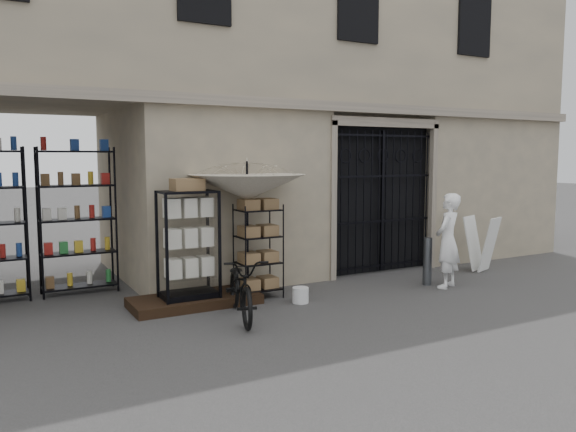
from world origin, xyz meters
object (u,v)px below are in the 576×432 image
wire_rack (258,252)px  shopkeeper (446,287)px  white_bucket (300,295)px  easel_sign (481,244)px  market_umbrella (247,180)px  bicycle (241,318)px  display_cabinet (188,250)px  steel_bollard (427,261)px

wire_rack → shopkeeper: wire_rack is taller
white_bucket → shopkeeper: 2.86m
wire_rack → easel_sign: wire_rack is taller
market_umbrella → bicycle: market_umbrella is taller
white_bucket → bicycle: size_ratio=0.15×
bicycle → shopkeeper: size_ratio=1.04×
market_umbrella → white_bucket: market_umbrella is taller
display_cabinet → easel_sign: size_ratio=1.64×
market_umbrella → easel_sign: size_ratio=2.47×
white_bucket → bicycle: bicycle is taller
bicycle → steel_bollard: (3.85, 0.30, 0.44)m
wire_rack → easel_sign: 4.93m
display_cabinet → shopkeeper: bearing=10.8°
display_cabinet → steel_bollard: display_cabinet is taller
white_bucket → shopkeeper: (2.84, -0.34, -0.13)m
market_umbrella → steel_bollard: market_umbrella is taller
white_bucket → shopkeeper: size_ratio=0.15×
display_cabinet → market_umbrella: bearing=27.1°
wire_rack → bicycle: wire_rack is taller
wire_rack → market_umbrella: bearing=-173.8°
white_bucket → display_cabinet: bearing=159.0°
bicycle → steel_bollard: size_ratio=2.02×
shopkeeper → easel_sign: size_ratio=1.54×
shopkeeper → wire_rack: bearing=-42.8°
wire_rack → bicycle: (-0.75, -0.98, -0.76)m
wire_rack → white_bucket: 1.01m
steel_bollard → shopkeeper: (0.17, -0.32, -0.44)m
white_bucket → shopkeeper: white_bucket is taller
wire_rack → white_bucket: size_ratio=5.99×
wire_rack → easel_sign: bearing=19.4°
wire_rack → steel_bollard: 3.19m
white_bucket → steel_bollard: (2.66, -0.03, 0.31)m
bicycle → shopkeeper: bearing=14.8°
market_umbrella → white_bucket: (0.60, -0.70, -1.83)m
wire_rack → steel_bollard: bearing=10.3°
easel_sign → steel_bollard: bearing=172.3°
wire_rack → market_umbrella: market_umbrella is taller
market_umbrella → bicycle: size_ratio=1.54×
white_bucket → steel_bollard: bearing=-0.6°
white_bucket → steel_bollard: 2.68m
market_umbrella → white_bucket: size_ratio=10.43×
steel_bollard → shopkeeper: 0.57m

